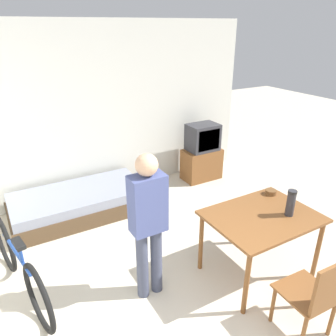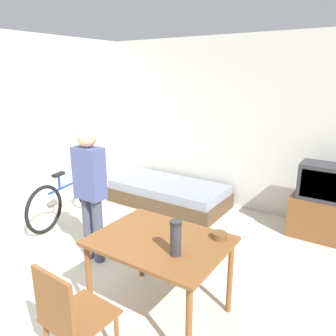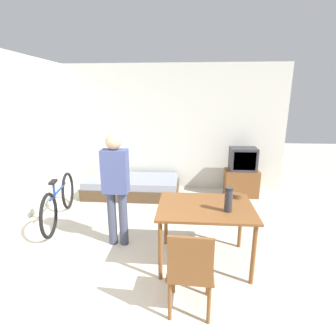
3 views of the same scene
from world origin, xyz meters
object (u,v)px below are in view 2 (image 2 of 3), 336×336
Objects in this scene: bicycle at (69,196)px; mate_bowl at (220,236)px; dining_table at (160,249)px; wooden_chair at (69,315)px; daybed at (169,194)px; person_standing at (90,187)px; thermos_flask at (176,237)px; tv at (318,204)px.

bicycle is 13.43× the size of mate_bowl.
dining_table is 1.28× the size of wooden_chair.
daybed is 3.34m from wooden_chair.
person_standing reaches higher than thermos_flask.
tv is at bearing 75.27° from thermos_flask.
thermos_flask is (0.43, 0.73, 0.42)m from wooden_chair.
dining_table is (-0.90, -2.36, 0.19)m from tv.
person_standing is at bearing -135.68° from tv.
tv is 3.54× the size of thermos_flask.
thermos_flask is (1.43, -0.46, 0.01)m from person_standing.
tv is at bearing 71.44° from wooden_chair.
bicycle is (-3.24, -1.41, -0.13)m from tv.
wooden_chair is at bearing -49.96° from person_standing.
dining_table is 0.90m from wooden_chair.
person_standing is at bearing -28.54° from bicycle.
person_standing is at bearing 130.04° from wooden_chair.
daybed is at bearing 53.18° from bicycle.
mate_bowl is (1.81, -1.94, 0.60)m from daybed.
thermos_flask is at bearing -22.91° from bicycle.
tv reaches higher than mate_bowl.
bicycle is (-2.16, 1.82, -0.15)m from wooden_chair.
daybed is 2.31m from tv.
wooden_chair is at bearing -108.56° from tv.
dining_table is at bearing 78.07° from wooden_chair.
mate_bowl is at bearing -13.47° from bicycle.
tv is 0.65× the size of person_standing.
dining_table is at bearing -58.24° from daybed.
wooden_chair is (-0.18, -0.86, -0.17)m from dining_table.
dining_table is 0.67× the size of bicycle.
bicycle is at bearing 166.53° from mate_bowl.
person_standing is (0.20, -1.91, 0.73)m from daybed.
person_standing reaches higher than bicycle.
bicycle is at bearing 157.09° from thermos_flask.
dining_table is 8.95× the size of mate_bowl.
thermos_flask is at bearing -17.96° from person_standing.
bicycle is (-0.96, -1.28, 0.17)m from daybed.
wooden_chair is (-1.08, -3.23, 0.02)m from tv.
wooden_chair is at bearing -120.36° from thermos_flask.
mate_bowl is (-0.48, -2.07, 0.31)m from tv.
tv is 2.14m from mate_bowl.
tv is at bearing 76.97° from mate_bowl.
thermos_flask is (-0.66, -2.50, 0.44)m from tv.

